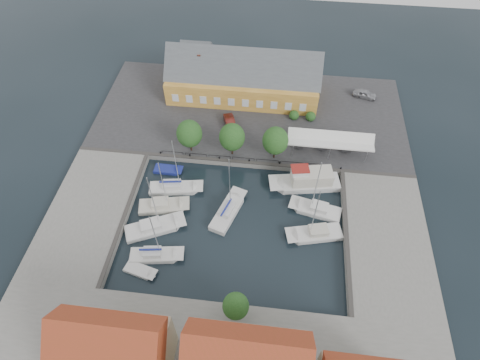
% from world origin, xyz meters
% --- Properties ---
extents(ground, '(140.00, 140.00, 0.00)m').
position_xyz_m(ground, '(0.00, 0.00, 0.00)').
color(ground, black).
rests_on(ground, ground).
extents(north_quay, '(56.00, 26.00, 1.00)m').
position_xyz_m(north_quay, '(0.00, 23.00, 0.50)').
color(north_quay, '#2D2D30').
rests_on(north_quay, ground).
extents(west_quay, '(12.00, 24.00, 1.00)m').
position_xyz_m(west_quay, '(-22.00, -2.00, 0.50)').
color(west_quay, slate).
rests_on(west_quay, ground).
extents(east_quay, '(12.00, 24.00, 1.00)m').
position_xyz_m(east_quay, '(22.00, -2.00, 0.50)').
color(east_quay, slate).
rests_on(east_quay, ground).
extents(quay_edge_fittings, '(56.00, 24.72, 0.40)m').
position_xyz_m(quay_edge_fittings, '(0.02, 4.75, 1.06)').
color(quay_edge_fittings, '#383533').
rests_on(quay_edge_fittings, north_quay).
extents(warehouse, '(28.56, 14.00, 9.55)m').
position_xyz_m(warehouse, '(-2.60, 28.36, 4.43)').
color(warehouse, '#BB832D').
rests_on(warehouse, north_quay).
extents(tent_canopy, '(14.00, 4.00, 2.83)m').
position_xyz_m(tent_canopy, '(14.00, 14.50, 3.68)').
color(tent_canopy, white).
rests_on(tent_canopy, north_quay).
extents(quay_trees, '(18.20, 4.20, 6.30)m').
position_xyz_m(quay_trees, '(-2.00, 12.00, 4.88)').
color(quay_trees, black).
rests_on(quay_trees, north_quay).
extents(car_silver, '(4.80, 2.86, 1.53)m').
position_xyz_m(car_silver, '(21.23, 29.83, 1.77)').
color(car_silver, '#9B9CA2').
rests_on(car_silver, north_quay).
extents(car_red, '(3.11, 5.06, 1.57)m').
position_xyz_m(car_red, '(-3.25, 18.62, 1.79)').
color(car_red, '#551913').
rests_on(car_red, north_quay).
extents(center_sailboat, '(5.09, 8.83, 11.86)m').
position_xyz_m(center_sailboat, '(-1.20, 0.51, 0.36)').
color(center_sailboat, silver).
rests_on(center_sailboat, ground).
extents(trawler, '(11.73, 5.29, 5.00)m').
position_xyz_m(trawler, '(10.65, 7.40, 1.02)').
color(trawler, silver).
rests_on(trawler, ground).
extents(east_boat_a, '(8.25, 4.30, 11.30)m').
position_xyz_m(east_boat_a, '(12.12, 2.45, 0.26)').
color(east_boat_a, silver).
rests_on(east_boat_a, ground).
extents(east_boat_b, '(8.57, 4.55, 11.28)m').
position_xyz_m(east_boat_b, '(11.96, -1.89, 0.26)').
color(east_boat_b, silver).
rests_on(east_boat_b, ground).
extents(west_boat_a, '(8.84, 3.69, 11.41)m').
position_xyz_m(west_boat_a, '(-10.22, 4.10, 0.27)').
color(west_boat_a, silver).
rests_on(west_boat_a, ground).
extents(west_boat_b, '(8.09, 4.08, 10.71)m').
position_xyz_m(west_boat_b, '(-11.26, 0.42, 0.26)').
color(west_boat_b, beige).
rests_on(west_boat_b, ground).
extents(west_boat_c, '(9.20, 6.29, 11.97)m').
position_xyz_m(west_boat_c, '(-11.64, -3.54, 0.26)').
color(west_boat_c, silver).
rests_on(west_boat_c, ground).
extents(west_boat_d, '(7.83, 3.33, 10.31)m').
position_xyz_m(west_boat_d, '(-10.26, -8.03, 0.27)').
color(west_boat_d, silver).
rests_on(west_boat_d, ground).
extents(launch_sw, '(4.84, 2.80, 0.98)m').
position_xyz_m(launch_sw, '(-11.80, -10.51, 0.09)').
color(launch_sw, silver).
rests_on(launch_sw, ground).
extents(launch_nw, '(4.84, 2.01, 0.88)m').
position_xyz_m(launch_nw, '(-12.26, 7.89, 0.09)').
color(launch_nw, navy).
rests_on(launch_nw, ground).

